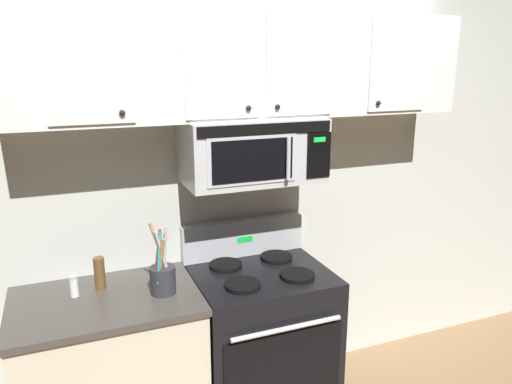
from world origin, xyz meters
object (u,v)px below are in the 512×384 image
at_px(salt_shaker, 74,286).
at_px(pepper_mill, 100,273).
at_px(utensil_crock_charcoal, 163,276).
at_px(stove_range, 260,340).
at_px(over_range_microwave, 253,150).

bearing_deg(salt_shaker, pepper_mill, 16.71).
height_order(utensil_crock_charcoal, salt_shaker, utensil_crock_charcoal).
distance_m(stove_range, pepper_mill, 1.00).
height_order(salt_shaker, pepper_mill, pepper_mill).
relative_size(salt_shaker, pepper_mill, 0.64).
bearing_deg(over_range_microwave, salt_shaker, -177.79).
xyz_separation_m(stove_range, pepper_mill, (-0.85, 0.12, 0.52)).
height_order(over_range_microwave, utensil_crock_charcoal, over_range_microwave).
distance_m(over_range_microwave, pepper_mill, 1.04).
bearing_deg(pepper_mill, stove_range, -7.85).
bearing_deg(salt_shaker, stove_range, -4.59).
relative_size(over_range_microwave, pepper_mill, 4.38).
relative_size(utensil_crock_charcoal, pepper_mill, 2.23).
relative_size(utensil_crock_charcoal, salt_shaker, 3.50).
bearing_deg(stove_range, salt_shaker, 175.41).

